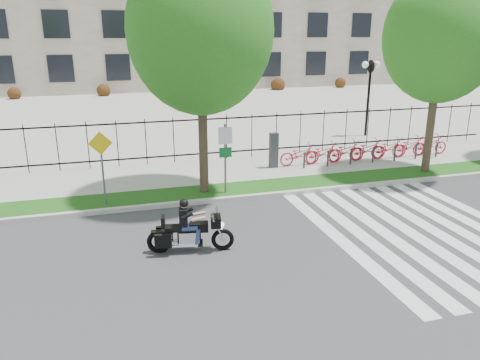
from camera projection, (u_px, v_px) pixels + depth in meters
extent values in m
plane|color=#3E3E41|center=(269.00, 251.00, 12.75)|extent=(120.00, 120.00, 0.00)
cube|color=#B3B1A8|center=(230.00, 199.00, 16.48)|extent=(60.00, 0.20, 0.15)
cube|color=#1C4C13|center=(224.00, 191.00, 17.26)|extent=(60.00, 1.50, 0.15)
cube|color=#A09E96|center=(210.00, 172.00, 19.55)|extent=(60.00, 3.50, 0.15)
cube|color=#A09E96|center=(159.00, 109.00, 35.62)|extent=(80.00, 34.00, 0.10)
cylinder|color=black|center=(368.00, 102.00, 25.77)|extent=(0.14, 0.14, 4.00)
cylinder|color=black|center=(371.00, 66.00, 25.20)|extent=(0.06, 0.70, 0.70)
sphere|color=white|center=(365.00, 65.00, 25.07)|extent=(0.36, 0.36, 0.36)
sphere|color=white|center=(377.00, 64.00, 25.26)|extent=(0.36, 0.36, 0.36)
cylinder|color=#35291D|center=(203.00, 135.00, 16.41)|extent=(0.32, 0.32, 4.14)
ellipsoid|color=#1A5914|center=(200.00, 30.00, 15.34)|extent=(4.87, 4.87, 5.60)
cylinder|color=#35291D|center=(431.00, 123.00, 18.91)|extent=(0.32, 0.32, 4.04)
ellipsoid|color=#1A5914|center=(442.00, 37.00, 17.90)|extent=(4.41, 4.41, 5.07)
cube|color=#2D2D33|center=(274.00, 150.00, 19.80)|extent=(0.35, 0.25, 1.50)
imported|color=red|center=(300.00, 155.00, 20.20)|extent=(1.81, 0.63, 0.95)
cylinder|color=#2D2D33|center=(304.00, 160.00, 19.78)|extent=(0.08, 0.08, 0.70)
imported|color=red|center=(323.00, 153.00, 20.49)|extent=(1.81, 0.63, 0.95)
cylinder|color=#2D2D33|center=(328.00, 158.00, 20.07)|extent=(0.08, 0.08, 0.70)
imported|color=red|center=(345.00, 151.00, 20.78)|extent=(1.81, 0.63, 0.95)
cylinder|color=#2D2D33|center=(351.00, 157.00, 20.36)|extent=(0.08, 0.08, 0.70)
imported|color=red|center=(367.00, 149.00, 21.07)|extent=(1.81, 0.63, 0.95)
cylinder|color=#2D2D33|center=(373.00, 155.00, 20.65)|extent=(0.08, 0.08, 0.70)
imported|color=red|center=(389.00, 148.00, 21.36)|extent=(1.81, 0.63, 0.95)
cylinder|color=#2D2D33|center=(395.00, 153.00, 20.94)|extent=(0.08, 0.08, 0.70)
imported|color=red|center=(410.00, 146.00, 21.65)|extent=(1.81, 0.63, 0.95)
cylinder|color=#2D2D33|center=(416.00, 151.00, 21.23)|extent=(0.08, 0.08, 0.70)
imported|color=red|center=(430.00, 145.00, 21.94)|extent=(1.81, 0.63, 0.95)
cylinder|color=#2D2D33|center=(436.00, 150.00, 21.52)|extent=(0.08, 0.08, 0.70)
cylinder|color=#59595B|center=(225.00, 159.00, 16.53)|extent=(0.07, 0.07, 2.50)
cube|color=white|center=(225.00, 136.00, 16.23)|extent=(0.50, 0.03, 0.60)
cube|color=#0C6626|center=(225.00, 152.00, 16.42)|extent=(0.45, 0.03, 0.35)
cylinder|color=#59595B|center=(103.00, 170.00, 15.44)|extent=(0.07, 0.07, 2.40)
cube|color=yellow|center=(100.00, 143.00, 15.13)|extent=(0.78, 0.03, 0.78)
torus|color=black|center=(223.00, 239.00, 12.72)|extent=(0.63, 0.24, 0.62)
torus|color=black|center=(159.00, 242.00, 12.58)|extent=(0.67, 0.26, 0.66)
cube|color=black|center=(216.00, 221.00, 12.54)|extent=(0.36, 0.54, 0.27)
cube|color=#26262B|center=(218.00, 214.00, 12.48)|extent=(0.22, 0.47, 0.27)
cube|color=silver|center=(189.00, 237.00, 12.62)|extent=(0.59, 0.41, 0.36)
cube|color=black|center=(199.00, 227.00, 12.55)|extent=(0.55, 0.40, 0.23)
cube|color=black|center=(177.00, 228.00, 12.50)|extent=(0.68, 0.44, 0.13)
cube|color=black|center=(163.00, 222.00, 12.41)|extent=(0.15, 0.32, 0.31)
cube|color=black|center=(163.00, 241.00, 12.29)|extent=(0.47, 0.23, 0.36)
cube|color=black|center=(165.00, 233.00, 12.80)|extent=(0.47, 0.23, 0.36)
cube|color=black|center=(183.00, 217.00, 12.42)|extent=(0.28, 0.40, 0.47)
sphere|color=tan|center=(184.00, 205.00, 12.32)|extent=(0.21, 0.21, 0.21)
sphere|color=black|center=(184.00, 203.00, 12.31)|extent=(0.24, 0.24, 0.24)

